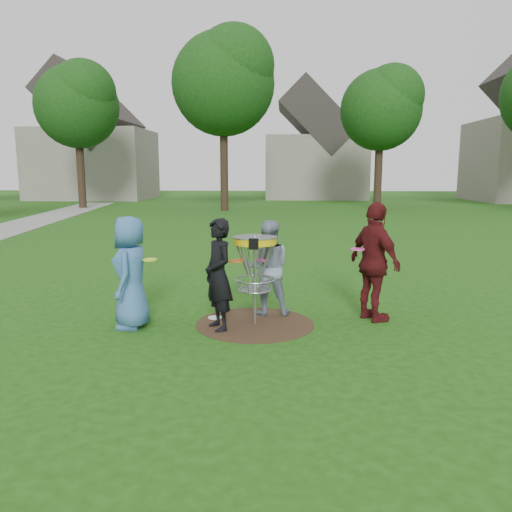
# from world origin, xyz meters

# --- Properties ---
(ground) EXTENTS (100.00, 100.00, 0.00)m
(ground) POSITION_xyz_m (0.00, 0.00, 0.00)
(ground) COLOR #19470F
(ground) RESTS_ON ground
(dirt_patch) EXTENTS (1.80, 1.80, 0.01)m
(dirt_patch) POSITION_xyz_m (0.00, 0.00, 0.00)
(dirt_patch) COLOR #47331E
(dirt_patch) RESTS_ON ground
(player_blue) EXTENTS (0.56, 0.83, 1.66)m
(player_blue) POSITION_xyz_m (-1.81, -0.23, 0.83)
(player_blue) COLOR #39679C
(player_blue) RESTS_ON ground
(player_black) EXTENTS (0.64, 0.71, 1.63)m
(player_black) POSITION_xyz_m (-0.52, -0.27, 0.82)
(player_black) COLOR black
(player_black) RESTS_ON ground
(player_grey) EXTENTS (0.78, 0.63, 1.53)m
(player_grey) POSITION_xyz_m (0.18, 0.56, 0.77)
(player_grey) COLOR gray
(player_grey) RESTS_ON ground
(player_maroon) EXTENTS (0.91, 1.16, 1.84)m
(player_maroon) POSITION_xyz_m (1.82, 0.31, 0.92)
(player_maroon) COLOR #501214
(player_maroon) RESTS_ON ground
(disc_on_grass) EXTENTS (0.22, 0.22, 0.02)m
(disc_on_grass) POSITION_xyz_m (-0.65, 0.26, 0.01)
(disc_on_grass) COLOR white
(disc_on_grass) RESTS_ON ground
(disc_golf_basket) EXTENTS (0.66, 0.67, 1.38)m
(disc_golf_basket) POSITION_xyz_m (0.00, -0.00, 1.02)
(disc_golf_basket) COLOR #9EA0A5
(disc_golf_basket) RESTS_ON ground
(held_discs) EXTENTS (3.30, 0.71, 0.20)m
(held_discs) POSITION_xyz_m (-0.04, 0.05, 1.02)
(held_discs) COLOR #D8FF1C
(held_discs) RESTS_ON ground
(tree_row) EXTENTS (51.20, 17.42, 9.90)m
(tree_row) POSITION_xyz_m (0.44, 20.67, 6.21)
(tree_row) COLOR #38281C
(tree_row) RESTS_ON ground
(house_row) EXTENTS (44.50, 10.65, 11.62)m
(house_row) POSITION_xyz_m (4.78, 33.07, 4.14)
(house_row) COLOR gray
(house_row) RESTS_ON ground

